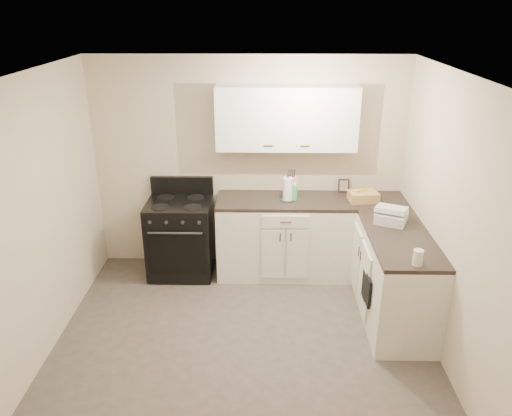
{
  "coord_description": "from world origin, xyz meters",
  "views": [
    {
      "loc": [
        0.19,
        -3.77,
        3.03
      ],
      "look_at": [
        0.1,
        0.85,
        1.1
      ],
      "focal_mm": 35.0,
      "sensor_mm": 36.0,
      "label": 1
    }
  ],
  "objects_px": {
    "stove": "(181,237)",
    "knife_block": "(291,187)",
    "paper_towel": "(288,189)",
    "countertop_grill": "(391,217)",
    "wicker_basket": "(363,197)"
  },
  "relations": [
    {
      "from": "stove",
      "to": "knife_block",
      "type": "height_order",
      "value": "knife_block"
    },
    {
      "from": "knife_block",
      "to": "countertop_grill",
      "type": "height_order",
      "value": "knife_block"
    },
    {
      "from": "wicker_basket",
      "to": "countertop_grill",
      "type": "bearing_deg",
      "value": -72.84
    },
    {
      "from": "knife_block",
      "to": "paper_towel",
      "type": "xyz_separation_m",
      "value": [
        -0.05,
        -0.08,
        0.01
      ]
    },
    {
      "from": "paper_towel",
      "to": "countertop_grill",
      "type": "xyz_separation_m",
      "value": [
        1.03,
        -0.59,
        -0.08
      ]
    },
    {
      "from": "paper_towel",
      "to": "stove",
      "type": "bearing_deg",
      "value": -179.92
    },
    {
      "from": "stove",
      "to": "paper_towel",
      "type": "bearing_deg",
      "value": 0.08
    },
    {
      "from": "stove",
      "to": "knife_block",
      "type": "xyz_separation_m",
      "value": [
        1.28,
        0.08,
        0.61
      ]
    },
    {
      "from": "paper_towel",
      "to": "knife_block",
      "type": "bearing_deg",
      "value": 59.59
    },
    {
      "from": "knife_block",
      "to": "wicker_basket",
      "type": "bearing_deg",
      "value": -18.63
    },
    {
      "from": "knife_block",
      "to": "paper_towel",
      "type": "bearing_deg",
      "value": -132.78
    },
    {
      "from": "paper_towel",
      "to": "countertop_grill",
      "type": "bearing_deg",
      "value": -29.68
    },
    {
      "from": "stove",
      "to": "paper_towel",
      "type": "xyz_separation_m",
      "value": [
        1.24,
        0.0,
        0.61
      ]
    },
    {
      "from": "paper_towel",
      "to": "countertop_grill",
      "type": "distance_m",
      "value": 1.19
    },
    {
      "from": "stove",
      "to": "knife_block",
      "type": "relative_size",
      "value": 3.56
    }
  ]
}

